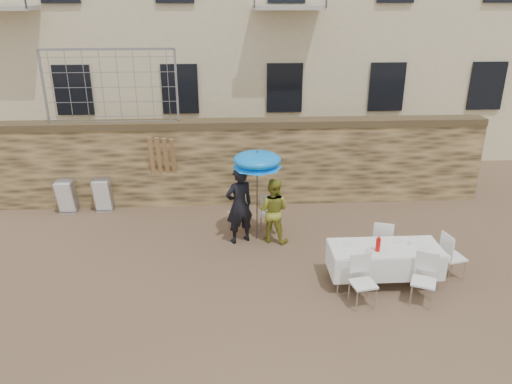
{
  "coord_description": "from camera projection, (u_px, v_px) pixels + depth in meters",
  "views": [
    {
      "loc": [
        -0.13,
        -7.4,
        5.31
      ],
      "look_at": [
        0.4,
        2.2,
        1.4
      ],
      "focal_mm": 35.0,
      "sensor_mm": 36.0,
      "label": 1
    }
  ],
  "objects": [
    {
      "name": "table_chair_back",
      "position": [
        382.0,
        241.0,
        10.34
      ],
      "size": [
        0.6,
        0.6,
        0.96
      ],
      "primitive_type": null,
      "rotation": [
        0.0,
        0.0,
        2.83
      ],
      "color": "white",
      "rests_on": "ground"
    },
    {
      "name": "table_chair_side",
      "position": [
        453.0,
        256.0,
        9.75
      ],
      "size": [
        0.57,
        0.57,
        0.96
      ],
      "primitive_type": null,
      "rotation": [
        0.0,
        0.0,
        1.79
      ],
      "color": "white",
      "rests_on": "ground"
    },
    {
      "name": "table_chair_front_right",
      "position": [
        424.0,
        281.0,
        8.92
      ],
      "size": [
        0.64,
        0.64,
        0.96
      ],
      "primitive_type": null,
      "rotation": [
        0.0,
        0.0,
        -0.45
      ],
      "color": "white",
      "rests_on": "ground"
    },
    {
      "name": "table_chair_front_left",
      "position": [
        363.0,
        282.0,
        8.86
      ],
      "size": [
        0.56,
        0.56,
        0.96
      ],
      "primitive_type": null,
      "rotation": [
        0.0,
        0.0,
        0.19
      ],
      "color": "white",
      "rests_on": "ground"
    },
    {
      "name": "stone_wall",
      "position": [
        235.0,
        163.0,
        13.06
      ],
      "size": [
        13.0,
        0.5,
        2.2
      ],
      "primitive_type": "cube",
      "color": "olive",
      "rests_on": "ground"
    },
    {
      "name": "woman_dress",
      "position": [
        273.0,
        210.0,
        11.11
      ],
      "size": [
        0.88,
        0.79,
        1.49
      ],
      "primitive_type": "imported",
      "rotation": [
        0.0,
        0.0,
        2.78
      ],
      "color": "gold",
      "rests_on": "ground"
    },
    {
      "name": "couple_chair_left",
      "position": [
        239.0,
        212.0,
        11.68
      ],
      "size": [
        0.63,
        0.63,
        0.96
      ],
      "primitive_type": null,
      "rotation": [
        0.0,
        0.0,
        3.55
      ],
      "color": "white",
      "rests_on": "ground"
    },
    {
      "name": "chair_stack_left",
      "position": [
        68.0,
        194.0,
        12.78
      ],
      "size": [
        0.46,
        0.47,
        0.92
      ],
      "primitive_type": null,
      "color": "white",
      "rests_on": "ground"
    },
    {
      "name": "chain_link_fence",
      "position": [
        111.0,
        87.0,
        12.16
      ],
      "size": [
        3.2,
        0.06,
        1.8
      ],
      "primitive_type": null,
      "color": "gray",
      "rests_on": "stone_wall"
    },
    {
      "name": "wood_planks",
      "position": [
        165.0,
        171.0,
        12.77
      ],
      "size": [
        0.7,
        0.2,
        2.0
      ],
      "primitive_type": null,
      "color": "#A37749",
      "rests_on": "ground"
    },
    {
      "name": "soda_bottle",
      "position": [
        378.0,
        245.0,
        9.28
      ],
      "size": [
        0.09,
        0.09,
        0.26
      ],
      "primitive_type": "cylinder",
      "color": "red",
      "rests_on": "banquet_table"
    },
    {
      "name": "banquet_table",
      "position": [
        385.0,
        249.0,
        9.49
      ],
      "size": [
        2.1,
        0.85,
        0.78
      ],
      "color": "white",
      "rests_on": "ground"
    },
    {
      "name": "chair_stack_right",
      "position": [
        104.0,
        193.0,
        12.83
      ],
      "size": [
        0.46,
        0.4,
        0.92
      ],
      "primitive_type": null,
      "color": "white",
      "rests_on": "ground"
    },
    {
      "name": "umbrella",
      "position": [
        257.0,
        163.0,
        10.77
      ],
      "size": [
        1.09,
        1.09,
        1.96
      ],
      "color": "#3F3F44",
      "rests_on": "ground"
    },
    {
      "name": "man_suit",
      "position": [
        239.0,
        205.0,
        11.01
      ],
      "size": [
        0.77,
        0.66,
        1.78
      ],
      "primitive_type": "imported",
      "rotation": [
        0.0,
        0.0,
        3.58
      ],
      "color": "black",
      "rests_on": "ground"
    },
    {
      "name": "couple_chair_right",
      "position": [
        269.0,
        211.0,
        11.71
      ],
      "size": [
        0.49,
        0.49,
        0.96
      ],
      "primitive_type": null,
      "rotation": [
        0.0,
        0.0,
        3.12
      ],
      "color": "white",
      "rests_on": "ground"
    },
    {
      "name": "ground",
      "position": [
        240.0,
        312.0,
        8.85
      ],
      "size": [
        80.0,
        80.0,
        0.0
      ],
      "primitive_type": "plane",
      "color": "brown",
      "rests_on": "ground"
    }
  ]
}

